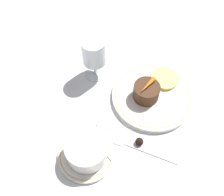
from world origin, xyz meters
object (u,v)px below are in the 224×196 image
object	(u,v)px
dessert_cake	(145,91)
fork	(132,146)
dinner_plate	(152,96)
coffee_cup	(87,150)
wine_glass	(94,54)

from	to	relation	value
dessert_cake	fork	bearing A→B (deg)	-178.05
fork	dinner_plate	bearing A→B (deg)	-5.69
dinner_plate	fork	bearing A→B (deg)	174.31
coffee_cup	dessert_cake	size ratio (longest dim) A/B	1.79
coffee_cup	fork	bearing A→B (deg)	-60.17
dinner_plate	fork	world-z (taller)	dinner_plate
dinner_plate	fork	xyz separation A→B (m)	(-0.16, 0.02, -0.01)
dinner_plate	coffee_cup	bearing A→B (deg)	152.07
dinner_plate	wine_glass	distance (m)	0.20
fork	dessert_cake	xyz separation A→B (m)	(0.15, 0.00, 0.03)
dinner_plate	wine_glass	size ratio (longest dim) A/B	1.74
coffee_cup	wine_glass	size ratio (longest dim) A/B	0.98
coffee_cup	dessert_cake	xyz separation A→B (m)	(0.20, -0.09, -0.00)
dinner_plate	dessert_cake	bearing A→B (deg)	115.89
dinner_plate	dessert_cake	distance (m)	0.04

